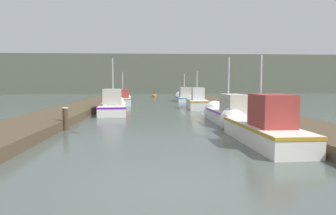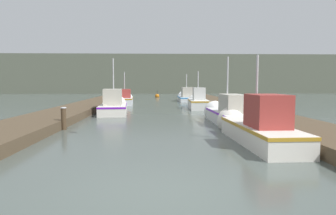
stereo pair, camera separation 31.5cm
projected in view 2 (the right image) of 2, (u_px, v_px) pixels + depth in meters
The scene contains 15 objects.
ground_plane at pixel (164, 195), 5.39m from camera, with size 200.00×200.00×0.00m.
dock_left at pixel (80, 108), 21.10m from camera, with size 2.70×40.00×0.40m.
dock_right at pixel (235, 108), 21.52m from camera, with size 2.70×40.00×0.40m.
distant_shore_ridge at pixel (157, 75), 62.40m from camera, with size 120.00×16.00×7.24m.
fishing_boat_0 at pixel (255, 127), 10.32m from camera, with size 1.54×5.70×3.27m.
fishing_boat_1 at pixel (227, 113), 14.94m from camera, with size 1.45×5.67×3.60m.
fishing_boat_2 at pixel (114, 105), 20.31m from camera, with size 2.13×6.10×4.09m.
fishing_boat_3 at pixel (198, 102), 23.70m from camera, with size 1.57×4.80×3.20m.
fishing_boat_4 at pixel (125, 99), 28.45m from camera, with size 1.82×5.94×3.38m.
fishing_boat_5 at pixel (186, 97), 33.05m from camera, with size 1.75×5.18×3.50m.
mooring_piling_0 at pixel (196, 95), 31.32m from camera, with size 0.32×0.32×1.35m.
mooring_piling_1 at pixel (64, 118), 12.78m from camera, with size 0.25×0.25×0.97m.
mooring_piling_2 at pixel (222, 105), 19.38m from camera, with size 0.26×0.26×1.13m.
mooring_piling_3 at pixel (202, 97), 27.38m from camera, with size 0.25×0.25×1.32m.
channel_buoy at pixel (157, 96), 41.45m from camera, with size 0.59×0.59×1.09m.
Camera 2 is at (-0.12, -5.24, 2.01)m, focal length 32.00 mm.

